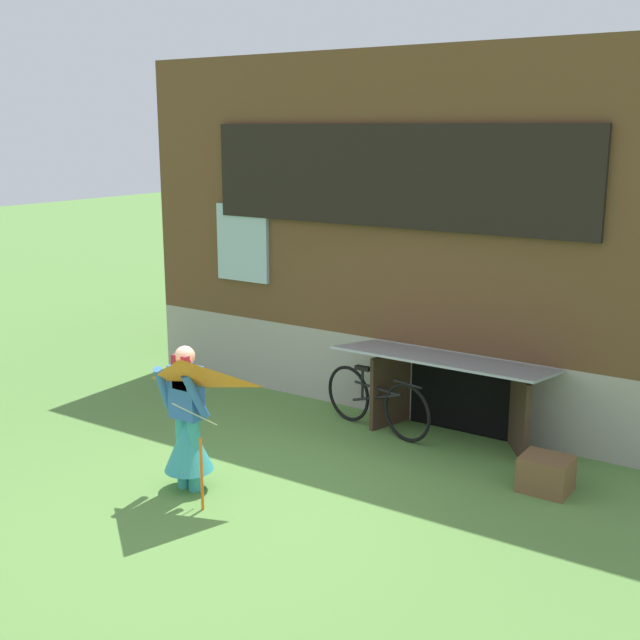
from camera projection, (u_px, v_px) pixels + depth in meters
The scene contains 6 objects.
ground_plane at pixel (243, 496), 8.47m from camera, with size 60.00×60.00×0.00m, color #56843D.
log_house at pixel (461, 223), 12.16m from camera, with size 7.92×5.58×4.70m.
person at pixel (187, 430), 8.51m from camera, with size 0.61×0.52×1.57m.
kite at pixel (181, 401), 7.68m from camera, with size 1.06×1.10×1.49m.
bicycle_black at pixel (376, 401), 10.23m from camera, with size 1.70×0.44×0.79m.
wooden_crate at pixel (546, 474), 8.56m from camera, with size 0.51×0.44×0.37m, color brown.
Camera 1 is at (5.01, -6.06, 3.73)m, focal length 45.76 mm.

